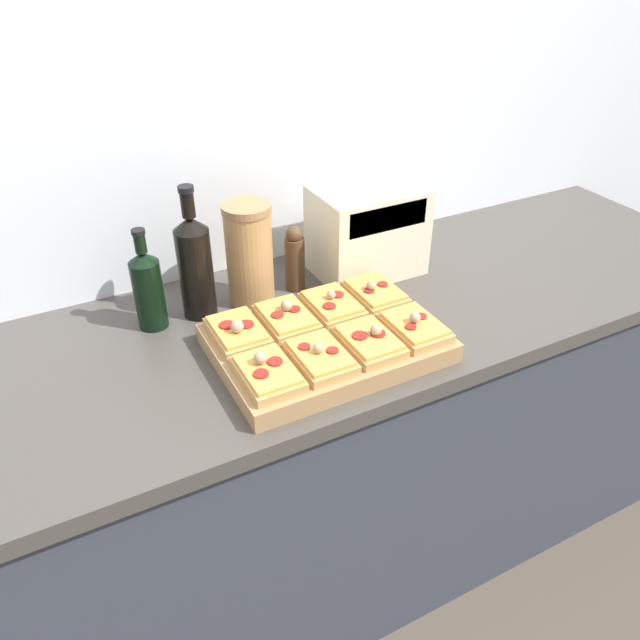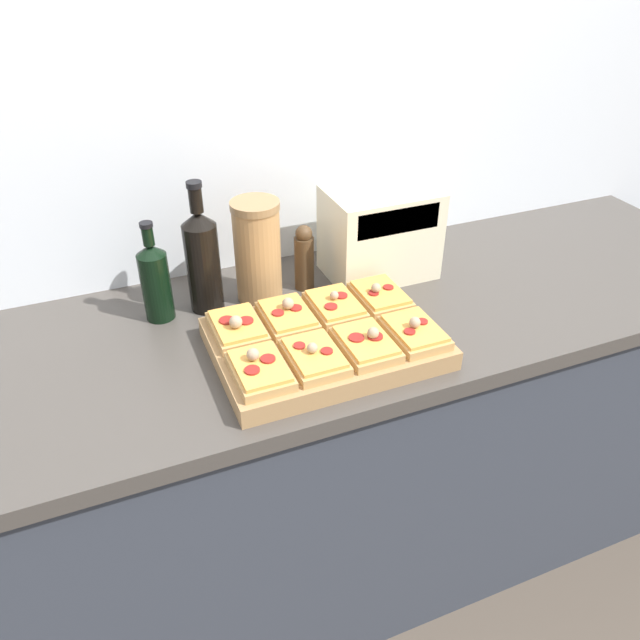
{
  "view_description": "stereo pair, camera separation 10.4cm",
  "coord_description": "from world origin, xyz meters",
  "px_view_note": "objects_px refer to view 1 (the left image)",
  "views": [
    {
      "loc": [
        -0.44,
        -0.77,
        1.71
      ],
      "look_at": [
        0.08,
        0.22,
        0.96
      ],
      "focal_mm": 35.0,
      "sensor_mm": 36.0,
      "label": 1
    },
    {
      "loc": [
        -0.35,
        -0.82,
        1.71
      ],
      "look_at": [
        0.08,
        0.22,
        0.96
      ],
      "focal_mm": 35.0,
      "sensor_mm": 36.0,
      "label": 2
    }
  ],
  "objects_px": {
    "olive_oil_bottle": "(148,288)",
    "cutting_board": "(326,343)",
    "wine_bottle": "(195,265)",
    "grain_jar_tall": "(249,254)",
    "pepper_mill": "(295,259)",
    "toaster_oven": "(367,230)"
  },
  "relations": [
    {
      "from": "grain_jar_tall",
      "to": "pepper_mill",
      "type": "height_order",
      "value": "grain_jar_tall"
    },
    {
      "from": "wine_bottle",
      "to": "pepper_mill",
      "type": "distance_m",
      "value": 0.26
    },
    {
      "from": "cutting_board",
      "to": "toaster_oven",
      "type": "xyz_separation_m",
      "value": [
        0.27,
        0.27,
        0.09
      ]
    },
    {
      "from": "cutting_board",
      "to": "grain_jar_tall",
      "type": "distance_m",
      "value": 0.3
    },
    {
      "from": "cutting_board",
      "to": "wine_bottle",
      "type": "bearing_deg",
      "value": 124.96
    },
    {
      "from": "wine_bottle",
      "to": "grain_jar_tall",
      "type": "height_order",
      "value": "wine_bottle"
    },
    {
      "from": "wine_bottle",
      "to": "toaster_oven",
      "type": "relative_size",
      "value": 1.08
    },
    {
      "from": "olive_oil_bottle",
      "to": "cutting_board",
      "type": "bearing_deg",
      "value": -42.03
    },
    {
      "from": "grain_jar_tall",
      "to": "cutting_board",
      "type": "bearing_deg",
      "value": -77.7
    },
    {
      "from": "grain_jar_tall",
      "to": "pepper_mill",
      "type": "xyz_separation_m",
      "value": [
        0.12,
        0.0,
        -0.04
      ]
    },
    {
      "from": "grain_jar_tall",
      "to": "pepper_mill",
      "type": "relative_size",
      "value": 1.47
    },
    {
      "from": "pepper_mill",
      "to": "olive_oil_bottle",
      "type": "bearing_deg",
      "value": -180.0
    },
    {
      "from": "wine_bottle",
      "to": "grain_jar_tall",
      "type": "relative_size",
      "value": 1.27
    },
    {
      "from": "olive_oil_bottle",
      "to": "pepper_mill",
      "type": "relative_size",
      "value": 1.42
    },
    {
      "from": "grain_jar_tall",
      "to": "wine_bottle",
      "type": "bearing_deg",
      "value": 180.0
    },
    {
      "from": "pepper_mill",
      "to": "toaster_oven",
      "type": "relative_size",
      "value": 0.58
    },
    {
      "from": "cutting_board",
      "to": "wine_bottle",
      "type": "distance_m",
      "value": 0.35
    },
    {
      "from": "wine_bottle",
      "to": "grain_jar_tall",
      "type": "bearing_deg",
      "value": -0.0
    },
    {
      "from": "pepper_mill",
      "to": "wine_bottle",
      "type": "bearing_deg",
      "value": 180.0
    },
    {
      "from": "cutting_board",
      "to": "pepper_mill",
      "type": "xyz_separation_m",
      "value": [
        0.06,
        0.28,
        0.06
      ]
    },
    {
      "from": "toaster_oven",
      "to": "wine_bottle",
      "type": "bearing_deg",
      "value": 179.89
    },
    {
      "from": "olive_oil_bottle",
      "to": "pepper_mill",
      "type": "height_order",
      "value": "olive_oil_bottle"
    }
  ]
}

